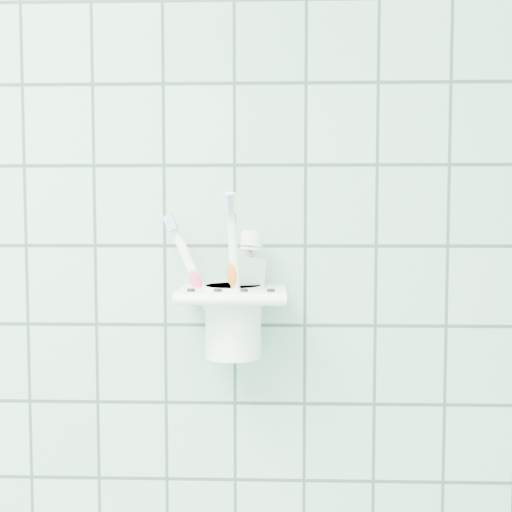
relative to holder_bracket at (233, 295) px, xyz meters
The scene contains 6 objects.
holder_bracket is the anchor object (origin of this frame).
cup 0.03m from the holder_bracket, 90.07° to the left, with size 0.08×0.08×0.09m.
toothbrush_pink 0.03m from the holder_bracket, 152.45° to the left, with size 0.07×0.02×0.18m.
toothbrush_blue 0.03m from the holder_bracket, 42.75° to the left, with size 0.02×0.08×0.18m.
toothbrush_orange 0.03m from the holder_bracket, 30.82° to the right, with size 0.02×0.06×0.20m.
toothpaste_tube 0.02m from the holder_bracket, 14.36° to the left, with size 0.05×0.04×0.15m.
Camera 1 is at (0.70, 0.45, 1.39)m, focal length 40.00 mm.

